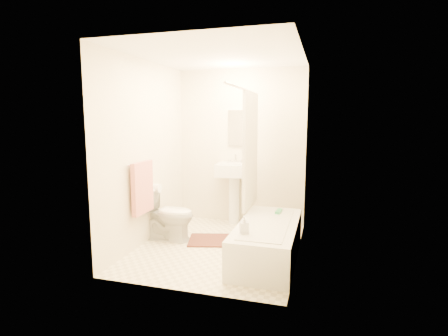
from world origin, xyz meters
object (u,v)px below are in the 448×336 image
(soap_bottle, at_px, (244,225))
(bath_mat, at_px, (214,240))
(toilet, at_px, (168,214))
(bathtub, at_px, (268,241))
(sink, at_px, (234,191))

(soap_bottle, bearing_deg, bath_mat, 126.28)
(toilet, xyz_separation_m, soap_bottle, (1.23, -0.73, 0.18))
(bathtub, relative_size, soap_bottle, 7.96)
(bath_mat, height_order, soap_bottle, soap_bottle)
(toilet, xyz_separation_m, sink, (0.68, 0.96, 0.17))
(bathtub, distance_m, bath_mat, 0.91)
(sink, distance_m, soap_bottle, 1.78)
(sink, xyz_separation_m, soap_bottle, (0.55, -1.69, 0.01))
(toilet, relative_size, soap_bottle, 3.73)
(bath_mat, relative_size, soap_bottle, 3.46)
(toilet, bearing_deg, bathtub, -101.80)
(sink, relative_size, bath_mat, 1.56)
(bathtub, xyz_separation_m, bath_mat, (-0.79, 0.38, -0.20))
(bathtub, bearing_deg, sink, 120.66)
(toilet, relative_size, bath_mat, 1.08)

